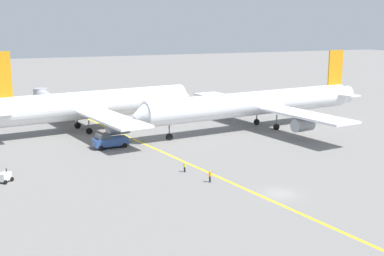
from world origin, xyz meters
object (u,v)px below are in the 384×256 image
(ground_crew_ramp_agent_by_cones, at_px, (210,176))
(gse_gpu_cart_small, at_px, (4,177))
(ground_crew_wing_walker_right, at_px, (185,167))
(jet_bridge, at_px, (46,99))
(airliner_at_gate_left, at_px, (94,105))
(pushback_tug, at_px, (109,141))
(airliner_being_pushed, at_px, (256,104))

(ground_crew_ramp_agent_by_cones, bearing_deg, gse_gpu_cart_small, 155.49)
(ground_crew_wing_walker_right, relative_size, jet_bridge, 0.08)
(airliner_at_gate_left, distance_m, jet_bridge, 22.51)
(airliner_at_gate_left, bearing_deg, pushback_tug, -95.04)
(gse_gpu_cart_small, relative_size, ground_crew_ramp_agent_by_cones, 1.50)
(pushback_tug, xyz_separation_m, ground_crew_ramp_agent_by_cones, (7.56, -26.20, -0.37))
(airliner_at_gate_left, bearing_deg, airliner_being_pushed, -22.70)
(pushback_tug, distance_m, ground_crew_ramp_agent_by_cones, 27.27)
(airliner_at_gate_left, relative_size, airliner_being_pushed, 0.85)
(pushback_tug, height_order, ground_crew_wing_walker_right, pushback_tug)
(jet_bridge, bearing_deg, pushback_tug, -82.17)
(pushback_tug, distance_m, ground_crew_wing_walker_right, 20.99)
(gse_gpu_cart_small, bearing_deg, ground_crew_wing_walker_right, -13.31)
(ground_crew_wing_walker_right, xyz_separation_m, jet_bridge, (-11.58, 58.35, 3.52))
(airliner_at_gate_left, distance_m, airliner_being_pushed, 34.63)
(ground_crew_wing_walker_right, bearing_deg, gse_gpu_cart_small, 166.69)
(ground_crew_ramp_agent_by_cones, bearing_deg, airliner_at_gate_left, 98.02)
(airliner_at_gate_left, xyz_separation_m, jet_bridge, (-6.76, 21.45, -1.09))
(airliner_at_gate_left, distance_m, gse_gpu_cart_small, 37.47)
(airliner_being_pushed, relative_size, ground_crew_ramp_agent_by_cones, 32.59)
(pushback_tug, bearing_deg, jet_bridge, 97.83)
(airliner_at_gate_left, bearing_deg, jet_bridge, 107.49)
(pushback_tug, bearing_deg, ground_crew_wing_walker_right, -72.50)
(airliner_at_gate_left, height_order, pushback_tug, airliner_at_gate_left)
(airliner_being_pushed, relative_size, ground_crew_wing_walker_right, 36.79)
(jet_bridge, bearing_deg, airliner_being_pushed, -41.97)
(airliner_being_pushed, bearing_deg, ground_crew_ramp_agent_by_cones, -131.04)
(pushback_tug, bearing_deg, airliner_at_gate_left, 84.96)
(airliner_at_gate_left, relative_size, ground_crew_ramp_agent_by_cones, 27.66)
(ground_crew_wing_walker_right, distance_m, jet_bridge, 59.59)
(ground_crew_wing_walker_right, height_order, ground_crew_ramp_agent_by_cones, ground_crew_ramp_agent_by_cones)
(pushback_tug, bearing_deg, gse_gpu_cart_small, -144.05)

